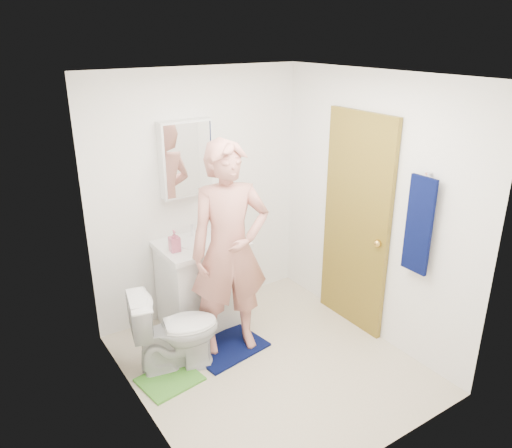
{
  "coord_description": "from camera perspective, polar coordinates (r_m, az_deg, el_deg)",
  "views": [
    {
      "loc": [
        -2.07,
        -2.92,
        2.7
      ],
      "look_at": [
        0.02,
        0.25,
        1.21
      ],
      "focal_mm": 35.0,
      "sensor_mm": 36.0,
      "label": 1
    }
  ],
  "objects": [
    {
      "name": "toothbrush_cup",
      "position": [
        4.86,
        -3.73,
        -0.44
      ],
      "size": [
        0.13,
        0.13,
        0.09
      ],
      "primitive_type": "imported",
      "rotation": [
        0.0,
        0.0,
        -0.14
      ],
      "color": "#51397E",
      "rests_on": "countertop"
    },
    {
      "name": "wall_left",
      "position": [
        3.42,
        -13.74,
        -5.3
      ],
      "size": [
        0.02,
        2.4,
        2.4
      ],
      "primitive_type": "cube",
      "color": "white",
      "rests_on": "ground"
    },
    {
      "name": "door_knob",
      "position": [
        4.49,
        13.73,
        -2.16
      ],
      "size": [
        0.07,
        0.07,
        0.07
      ],
      "primitive_type": "sphere",
      "color": "gold",
      "rests_on": "door"
    },
    {
      "name": "toilet",
      "position": [
        4.29,
        -9.17,
        -11.86
      ],
      "size": [
        0.79,
        0.56,
        0.73
      ],
      "primitive_type": "imported",
      "rotation": [
        0.0,
        0.0,
        1.34
      ],
      "color": "white",
      "rests_on": "floor"
    },
    {
      "name": "floor",
      "position": [
        4.49,
        1.56,
        -15.76
      ],
      "size": [
        2.2,
        2.4,
        0.02
      ],
      "primitive_type": "cube",
      "color": "beige",
      "rests_on": "ground"
    },
    {
      "name": "sink_basin",
      "position": [
        4.67,
        -6.31,
        -2.2
      ],
      "size": [
        0.4,
        0.4,
        0.03
      ],
      "primitive_type": "cylinder",
      "color": "white",
      "rests_on": "countertop"
    },
    {
      "name": "vanity_cabinet",
      "position": [
        4.86,
        -6.1,
        -6.95
      ],
      "size": [
        0.75,
        0.55,
        0.8
      ],
      "primitive_type": "cube",
      "color": "white",
      "rests_on": "floor"
    },
    {
      "name": "bath_mat",
      "position": [
        4.65,
        -3.24,
        -13.92
      ],
      "size": [
        0.71,
        0.56,
        0.02
      ],
      "primitive_type": "cube",
      "rotation": [
        0.0,
        0.0,
        0.16
      ],
      "color": "#060D3E",
      "rests_on": "floor"
    },
    {
      "name": "green_rug",
      "position": [
        4.36,
        -9.83,
        -17.11
      ],
      "size": [
        0.52,
        0.45,
        0.02
      ],
      "primitive_type": "cube",
      "rotation": [
        0.0,
        0.0,
        0.14
      ],
      "color": "#52A336",
      "rests_on": "floor"
    },
    {
      "name": "soap_dispenser",
      "position": [
        4.48,
        -9.31,
        -1.92
      ],
      "size": [
        0.1,
        0.1,
        0.2
      ],
      "primitive_type": "imported",
      "rotation": [
        0.0,
        0.0,
        -0.07
      ],
      "color": "#CE607F",
      "rests_on": "countertop"
    },
    {
      "name": "countertop",
      "position": [
        4.68,
        -6.3,
        -2.37
      ],
      "size": [
        0.79,
        0.59,
        0.05
      ],
      "primitive_type": "cube",
      "color": "white",
      "rests_on": "vanity_cabinet"
    },
    {
      "name": "towel_hook",
      "position": [
        4.05,
        19.16,
        5.5
      ],
      "size": [
        0.06,
        0.02,
        0.02
      ],
      "primitive_type": "cylinder",
      "rotation": [
        0.0,
        1.57,
        0.0
      ],
      "color": "silver",
      "rests_on": "wall_right"
    },
    {
      "name": "medicine_cabinet",
      "position": [
        4.62,
        -8.0,
        7.42
      ],
      "size": [
        0.5,
        0.12,
        0.7
      ],
      "primitive_type": "cube",
      "color": "white",
      "rests_on": "wall_back"
    },
    {
      "name": "towel",
      "position": [
        4.15,
        18.12,
        -0.15
      ],
      "size": [
        0.03,
        0.24,
        0.8
      ],
      "primitive_type": "cube",
      "color": "#060D3E",
      "rests_on": "wall_right"
    },
    {
      "name": "wall_front",
      "position": [
        3.07,
        14.99,
        -8.59
      ],
      "size": [
        2.2,
        0.02,
        2.4
      ],
      "primitive_type": "cube",
      "color": "white",
      "rests_on": "ground"
    },
    {
      "name": "wall_back",
      "position": [
        4.85,
        -6.53,
        3.26
      ],
      "size": [
        2.2,
        0.02,
        2.4
      ],
      "primitive_type": "cube",
      "color": "white",
      "rests_on": "ground"
    },
    {
      "name": "mirror_panel",
      "position": [
        4.57,
        -7.65,
        7.27
      ],
      "size": [
        0.46,
        0.01,
        0.66
      ],
      "primitive_type": "cube",
      "color": "white",
      "rests_on": "wall_back"
    },
    {
      "name": "door",
      "position": [
        4.69,
        11.33,
        0.07
      ],
      "size": [
        0.05,
        0.8,
        2.05
      ],
      "primitive_type": "cube",
      "color": "olive",
      "rests_on": "ground"
    },
    {
      "name": "man",
      "position": [
        4.22,
        -3.03,
        -2.98
      ],
      "size": [
        0.78,
        0.62,
        1.88
      ],
      "primitive_type": "imported",
      "rotation": [
        0.0,
        0.0,
        -0.27
      ],
      "color": "tan",
      "rests_on": "bath_mat"
    },
    {
      "name": "ceiling",
      "position": [
        3.59,
        1.96,
        16.76
      ],
      "size": [
        2.2,
        2.4,
        0.02
      ],
      "primitive_type": "cube",
      "color": "white",
      "rests_on": "ground"
    },
    {
      "name": "faucet",
      "position": [
        4.79,
        -7.34,
        -0.71
      ],
      "size": [
        0.03,
        0.03,
        0.12
      ],
      "primitive_type": "cylinder",
      "color": "silver",
      "rests_on": "countertop"
    },
    {
      "name": "wall_right",
      "position": [
        4.57,
        13.2,
        1.65
      ],
      "size": [
        0.02,
        2.4,
        2.4
      ],
      "primitive_type": "cube",
      "color": "white",
      "rests_on": "ground"
    }
  ]
}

